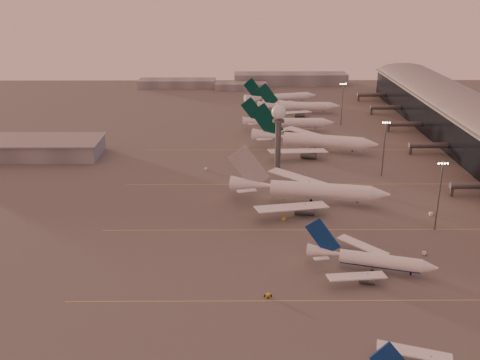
{
  "coord_description": "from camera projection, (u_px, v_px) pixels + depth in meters",
  "views": [
    {
      "loc": [
        -13.74,
        -121.12,
        82.76
      ],
      "look_at": [
        -12.29,
        80.88,
        8.96
      ],
      "focal_mm": 42.0,
      "sensor_mm": 36.0,
      "label": 1
    }
  ],
  "objects": [
    {
      "name": "gsv_truck_c",
      "position": [
        285.0,
        218.0,
        201.24
      ],
      "size": [
        5.15,
        3.92,
        1.98
      ],
      "color": "gold",
      "rests_on": "ground"
    },
    {
      "name": "mast_b",
      "position": [
        439.0,
        192.0,
        189.57
      ],
      "size": [
        3.6,
        0.56,
        25.0
      ],
      "color": "#53555A",
      "rests_on": "ground"
    },
    {
      "name": "greentail_d",
      "position": [
        281.0,
        99.0,
        382.67
      ],
      "size": [
        50.97,
        40.63,
        18.94
      ],
      "color": "white",
      "rests_on": "ground"
    },
    {
      "name": "ground",
      "position": [
        291.0,
        322.0,
        142.26
      ],
      "size": [
        700.0,
        700.0,
        0.0
      ],
      "primitive_type": "plane",
      "color": "#524F4F",
      "rests_on": "ground"
    },
    {
      "name": "greentail_b",
      "position": [
        288.0,
        125.0,
        317.08
      ],
      "size": [
        52.63,
        42.49,
        19.11
      ],
      "color": "white",
      "rests_on": "ground"
    },
    {
      "name": "gsv_tug_mid",
      "position": [
        268.0,
        295.0,
        153.21
      ],
      "size": [
        3.91,
        3.99,
        1.0
      ],
      "color": "gold",
      "rests_on": "ground"
    },
    {
      "name": "widebody_white",
      "position": [
        309.0,
        194.0,
        215.83
      ],
      "size": [
        61.61,
        48.94,
        21.86
      ],
      "color": "white",
      "rests_on": "ground"
    },
    {
      "name": "mast_c",
      "position": [
        384.0,
        146.0,
        241.2
      ],
      "size": [
        3.6,
        0.56,
        25.0
      ],
      "color": "#53555A",
      "rests_on": "ground"
    },
    {
      "name": "mast_d",
      "position": [
        342.0,
        102.0,
        325.72
      ],
      "size": [
        3.6,
        0.56,
        25.0
      ],
      "color": "#53555A",
      "rests_on": "ground"
    },
    {
      "name": "gsv_truck_b",
      "position": [
        426.0,
        252.0,
        175.98
      ],
      "size": [
        5.96,
        2.31,
        2.4
      ],
      "color": "silver",
      "rests_on": "ground"
    },
    {
      "name": "gsv_tug_far",
      "position": [
        301.0,
        178.0,
        242.15
      ],
      "size": [
        3.11,
        4.31,
        1.11
      ],
      "color": "gold",
      "rests_on": "ground"
    },
    {
      "name": "gsv_tug_hangar",
      "position": [
        339.0,
        144.0,
        290.09
      ],
      "size": [
        3.82,
        3.0,
        0.95
      ],
      "color": "silver",
      "rests_on": "ground"
    },
    {
      "name": "narrowbody_mid",
      "position": [
        370.0,
        262.0,
        165.92
      ],
      "size": [
        37.96,
        29.84,
        15.26
      ],
      "color": "white",
      "rests_on": "ground"
    },
    {
      "name": "gsv_catering_b",
      "position": [
        432.0,
        209.0,
        204.82
      ],
      "size": [
        5.96,
        3.19,
        4.71
      ],
      "color": "silver",
      "rests_on": "ground"
    },
    {
      "name": "radar_tower",
      "position": [
        278.0,
        124.0,
        247.81
      ],
      "size": [
        6.4,
        6.4,
        31.1
      ],
      "color": "#53555A",
      "rests_on": "ground"
    },
    {
      "name": "hangar",
      "position": [
        17.0,
        148.0,
        271.46
      ],
      "size": [
        82.0,
        27.0,
        8.5
      ],
      "color": "slate",
      "rests_on": "ground"
    },
    {
      "name": "greentail_a",
      "position": [
        314.0,
        143.0,
        279.11
      ],
      "size": [
        62.52,
        49.82,
        23.24
      ],
      "color": "white",
      "rests_on": "ground"
    },
    {
      "name": "greentail_c",
      "position": [
        299.0,
        108.0,
        356.43
      ],
      "size": [
        53.42,
        43.14,
        19.4
      ],
      "color": "white",
      "rests_on": "ground"
    },
    {
      "name": "taxiway_markings",
      "position": [
        362.0,
        228.0,
        195.05
      ],
      "size": [
        180.0,
        185.25,
        0.02
      ],
      "color": "#D5C54B",
      "rests_on": "ground"
    },
    {
      "name": "gsv_truck_d",
      "position": [
        206.0,
        167.0,
        252.97
      ],
      "size": [
        3.05,
        6.47,
        2.51
      ],
      "color": "silver",
      "rests_on": "ground"
    },
    {
      "name": "distant_horizon",
      "position": [
        257.0,
        81.0,
        446.33
      ],
      "size": [
        165.0,
        37.5,
        9.0
      ],
      "color": "slate",
      "rests_on": "ground"
    }
  ]
}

